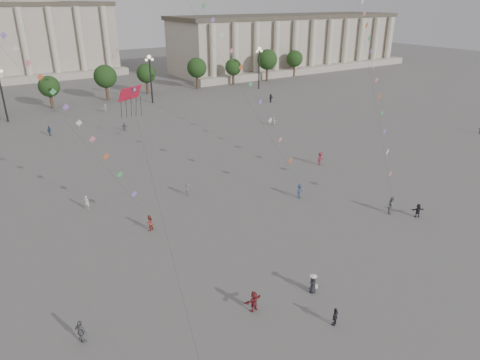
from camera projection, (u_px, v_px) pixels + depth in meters
ground at (306, 277)px, 36.95m from camera, size 360.00×360.00×0.00m
hall_east at (290, 42)px, 143.67m from camera, size 84.00×26.22×17.20m
hall_central at (27, 26)px, 130.75m from camera, size 48.30×34.30×35.50m
tree_row at (73, 80)px, 94.82m from camera, size 137.12×5.12×8.00m
lamp_post_mid_west at (0, 84)px, 80.34m from camera, size 2.00×0.90×10.65m
lamp_post_mid_east at (150, 70)px, 95.46m from camera, size 2.00×0.90×10.65m
lamp_post_far_east at (259, 60)px, 110.59m from camera, size 2.00×0.90×10.65m
person_crowd_0 at (49, 131)px, 74.51m from camera, size 1.04×0.98×1.72m
person_crowd_3 at (418, 211)px, 46.76m from camera, size 1.49×1.09×1.56m
person_crowd_4 at (105, 108)px, 89.62m from camera, size 1.62×1.39×1.76m
person_crowd_6 at (188, 190)px, 51.89m from camera, size 1.12×0.83×1.54m
person_crowd_7 at (274, 121)px, 80.67m from camera, size 1.33×1.26×1.50m
person_crowd_8 at (320, 159)px, 61.32m from camera, size 1.39×1.04×1.91m
person_crowd_9 at (271, 98)px, 98.42m from camera, size 1.83×1.18×1.89m
person_crowd_12 at (124, 127)px, 77.23m from camera, size 1.29×1.28×1.48m
person_crowd_13 at (87, 202)px, 48.46m from camera, size 0.73×0.71×1.69m
tourist_2 at (254, 301)px, 32.68m from camera, size 1.63×0.65×1.71m
tourist_3 at (81, 332)px, 29.58m from camera, size 0.92×1.18×1.86m
tourist_4 at (335, 317)px, 31.25m from camera, size 0.95×0.67×1.49m
kite_flyer_0 at (149, 223)px, 44.03m from camera, size 1.04×0.95×1.72m
kite_flyer_1 at (300, 191)px, 51.22m from camera, size 1.30×1.02×1.76m
kite_flyer_2 at (392, 205)px, 47.53m from camera, size 1.17×1.07×1.95m
hat_person at (313, 284)px, 34.71m from camera, size 0.84×0.64×1.69m
dragon_kite at (132, 105)px, 32.95m from camera, size 3.02×10.54×24.29m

